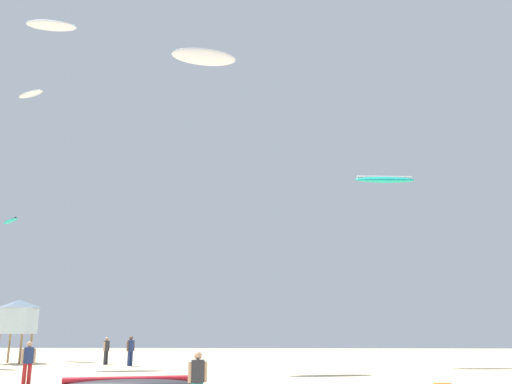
# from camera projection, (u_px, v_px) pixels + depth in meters

# --- Properties ---
(person_foreground) EXTENTS (0.49, 0.35, 1.56)m
(person_foreground) POSITION_uv_depth(u_px,v_px,m) (198.00, 377.00, 14.47)
(person_foreground) COLOR teal
(person_foreground) RESTS_ON ground
(person_midground) EXTENTS (0.39, 0.54, 1.70)m
(person_midground) POSITION_uv_depth(u_px,v_px,m) (106.00, 348.00, 35.18)
(person_midground) COLOR #2D2D33
(person_midground) RESTS_ON ground
(person_left) EXTENTS (0.47, 0.38, 1.68)m
(person_left) POSITION_uv_depth(u_px,v_px,m) (28.00, 359.00, 21.87)
(person_left) COLOR #B21E23
(person_left) RESTS_ON ground
(person_right) EXTENTS (0.40, 0.50, 1.78)m
(person_right) POSITION_uv_depth(u_px,v_px,m) (131.00, 348.00, 33.83)
(person_right) COLOR navy
(person_right) RESTS_ON ground
(lifeguard_tower) EXTENTS (2.30, 2.30, 4.15)m
(lifeguard_tower) POSITION_uv_depth(u_px,v_px,m) (18.00, 316.00, 36.94)
(lifeguard_tower) COLOR #8C704C
(lifeguard_tower) RESTS_ON ground
(kite_aloft_0) EXTENTS (4.44, 2.24, 1.08)m
(kite_aloft_0) POSITION_uv_depth(u_px,v_px,m) (204.00, 57.00, 36.34)
(kite_aloft_0) COLOR white
(kite_aloft_2) EXTENTS (3.14, 2.25, 0.32)m
(kite_aloft_2) POSITION_uv_depth(u_px,v_px,m) (31.00, 94.00, 49.35)
(kite_aloft_2) COLOR white
(kite_aloft_3) EXTENTS (4.19, 1.54, 0.74)m
(kite_aloft_3) POSITION_uv_depth(u_px,v_px,m) (385.00, 180.00, 37.25)
(kite_aloft_3) COLOR #19B29E
(kite_aloft_5) EXTENTS (2.29, 2.33, 0.48)m
(kite_aloft_5) POSITION_uv_depth(u_px,v_px,m) (10.00, 221.00, 42.61)
(kite_aloft_5) COLOR #19B29E
(kite_aloft_7) EXTENTS (3.88, 1.83, 0.67)m
(kite_aloft_7) POSITION_uv_depth(u_px,v_px,m) (51.00, 25.00, 41.82)
(kite_aloft_7) COLOR white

